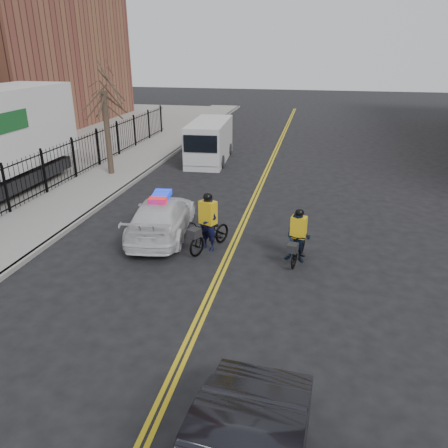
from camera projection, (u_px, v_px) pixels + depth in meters
name	position (u px, v px, depth m)	size (l,w,h in m)	color
ground	(212.00, 293.00, 11.65)	(120.00, 120.00, 0.00)	black
center_line_left	(253.00, 198.00, 18.91)	(0.10, 60.00, 0.01)	gold
center_line_right	(256.00, 198.00, 18.88)	(0.10, 60.00, 0.01)	gold
sidewalk	(95.00, 186.00, 20.30)	(3.00, 60.00, 0.15)	gray
curb	(125.00, 188.00, 20.02)	(0.20, 60.00, 0.15)	gray
iron_fence	(63.00, 165.00, 20.24)	(0.12, 28.00, 2.00)	black
warehouse_far	(2.00, 34.00, 35.15)	(14.00, 18.00, 14.00)	brown
street_tree	(105.00, 104.00, 20.83)	(3.20, 3.20, 4.80)	#372A20
police_cruiser	(162.00, 217.00, 15.02)	(2.42, 4.75, 1.48)	white
cargo_van	(209.00, 142.00, 24.65)	(2.32, 5.44, 2.23)	silver
cyclist_near	(208.00, 230.00, 13.92)	(1.44, 2.07, 1.92)	black
cyclist_far	(298.00, 241.00, 13.13)	(0.86, 1.75, 1.71)	black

